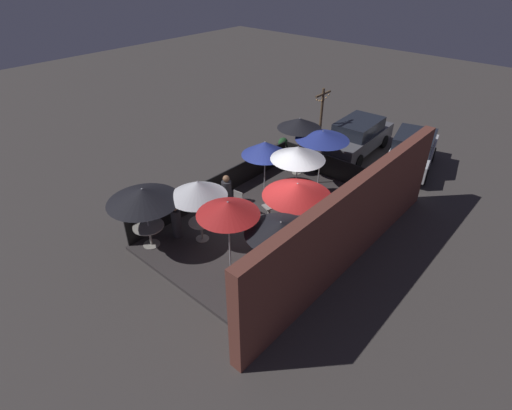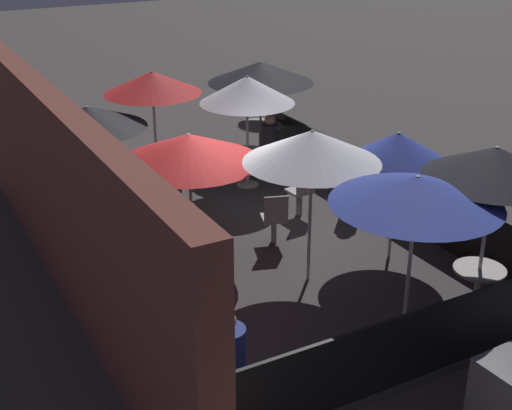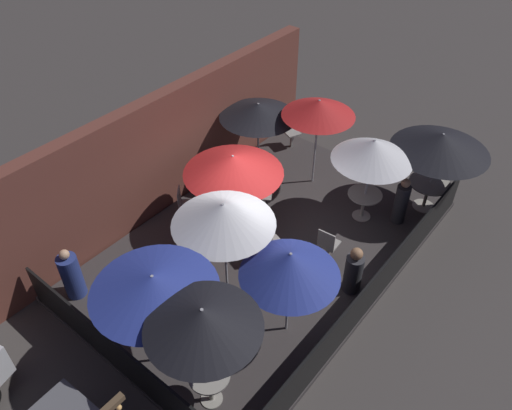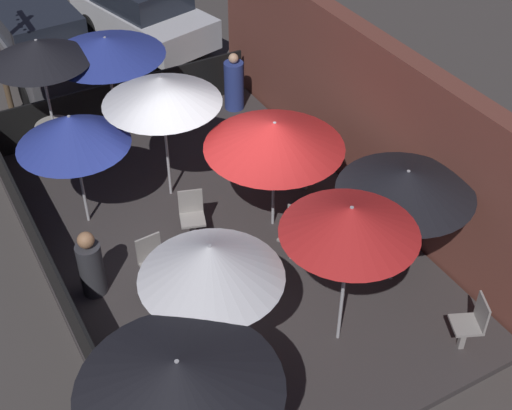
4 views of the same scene
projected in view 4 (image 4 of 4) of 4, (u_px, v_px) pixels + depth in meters
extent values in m
plane|color=#423D3A|center=(219.00, 245.00, 11.94)|extent=(60.00, 60.00, 0.00)
cube|color=#383333|center=(219.00, 243.00, 11.91)|extent=(8.48, 5.55, 0.12)
cube|color=brown|center=(374.00, 121.00, 12.12)|extent=(10.08, 0.36, 3.03)
cube|color=black|center=(53.00, 276.00, 10.54)|extent=(8.28, 0.05, 0.95)
cube|color=black|center=(125.00, 101.00, 14.41)|extent=(0.05, 5.35, 0.95)
cylinder|color=#B2B2B7|center=(213.00, 309.00, 9.17)|extent=(0.05, 0.05, 2.22)
cone|color=silver|center=(211.00, 262.00, 8.63)|extent=(1.84, 1.84, 0.52)
cone|color=black|center=(178.00, 375.00, 7.38)|extent=(2.27, 2.27, 0.45)
cylinder|color=#B2B2B7|center=(49.00, 103.00, 12.89)|extent=(0.05, 0.05, 2.49)
cone|color=black|center=(38.00, 51.00, 12.23)|extent=(1.80, 1.80, 0.41)
cylinder|color=#B2B2B7|center=(344.00, 277.00, 9.48)|extent=(0.05, 0.05, 2.42)
cone|color=red|center=(351.00, 220.00, 8.85)|extent=(1.80, 1.80, 0.41)
cylinder|color=#B2B2B7|center=(274.00, 176.00, 11.56)|extent=(0.05, 0.05, 2.04)
cone|color=red|center=(274.00, 135.00, 11.06)|extent=(2.24, 2.24, 0.45)
cylinder|color=#B2B2B7|center=(166.00, 138.00, 12.10)|extent=(0.05, 0.05, 2.36)
cone|color=silver|center=(161.00, 90.00, 11.51)|extent=(1.98, 1.98, 0.47)
cylinder|color=#B2B2B7|center=(79.00, 171.00, 11.61)|extent=(0.05, 0.05, 2.10)
cone|color=#283893|center=(71.00, 130.00, 11.11)|extent=(1.81, 1.81, 0.53)
cylinder|color=#B2B2B7|center=(399.00, 228.00, 10.51)|extent=(0.05, 0.05, 2.09)
cone|color=black|center=(407.00, 182.00, 9.97)|extent=(1.99, 1.99, 0.38)
cylinder|color=#B2B2B7|center=(113.00, 93.00, 13.34)|extent=(0.05, 0.05, 2.29)
cone|color=#283893|center=(106.00, 46.00, 12.73)|extent=(2.12, 2.12, 0.36)
cylinder|color=#9E998E|center=(216.00, 363.00, 9.87)|extent=(0.45, 0.45, 0.02)
cylinder|color=#9E998E|center=(215.00, 348.00, 9.66)|extent=(0.08, 0.08, 0.67)
cylinder|color=#9E998E|center=(214.00, 331.00, 9.44)|extent=(0.82, 0.82, 0.04)
cylinder|color=#9E998E|center=(61.00, 158.00, 13.66)|extent=(0.39, 0.39, 0.02)
cylinder|color=#9E998E|center=(58.00, 143.00, 13.44)|extent=(0.08, 0.08, 0.74)
cylinder|color=#9E998E|center=(54.00, 126.00, 13.20)|extent=(0.70, 0.70, 0.04)
cube|color=gray|center=(157.00, 278.00, 10.86)|extent=(0.09, 0.09, 0.45)
cube|color=gray|center=(155.00, 266.00, 10.70)|extent=(0.43, 0.43, 0.04)
cube|color=gray|center=(148.00, 248.00, 10.67)|extent=(0.06, 0.40, 0.44)
cube|color=gray|center=(293.00, 248.00, 11.39)|extent=(0.11, 0.11, 0.43)
cube|color=gray|center=(294.00, 237.00, 11.24)|extent=(0.55, 0.55, 0.04)
cube|color=gray|center=(299.00, 219.00, 11.22)|extent=(0.35, 0.24, 0.44)
cube|color=gray|center=(193.00, 230.00, 11.74)|extent=(0.10, 0.10, 0.43)
cube|color=gray|center=(193.00, 219.00, 11.59)|extent=(0.51, 0.51, 0.04)
cube|color=gray|center=(190.00, 201.00, 11.58)|extent=(0.16, 0.39, 0.44)
cube|color=gray|center=(306.00, 178.00, 12.82)|extent=(0.11, 0.11, 0.45)
cube|color=gray|center=(306.00, 167.00, 12.66)|extent=(0.56, 0.56, 0.04)
cube|color=gray|center=(310.00, 151.00, 12.64)|extent=(0.32, 0.28, 0.44)
cube|color=gray|center=(463.00, 337.00, 9.96)|extent=(0.11, 0.11, 0.45)
cube|color=gray|center=(466.00, 325.00, 9.81)|extent=(0.53, 0.53, 0.04)
cube|color=gray|center=(482.00, 312.00, 9.67)|extent=(0.38, 0.19, 0.44)
cylinder|color=navy|center=(234.00, 86.00, 14.81)|extent=(0.49, 0.49, 1.05)
sphere|color=tan|center=(233.00, 58.00, 14.41)|extent=(0.21, 0.21, 0.21)
cylinder|color=#333338|center=(177.00, 385.00, 8.97)|extent=(0.36, 0.36, 1.03)
sphere|color=tan|center=(173.00, 353.00, 8.58)|extent=(0.22, 0.22, 0.22)
cylinder|color=#333338|center=(92.00, 269.00, 10.67)|extent=(0.48, 0.48, 0.91)
sphere|color=#9E704C|center=(86.00, 240.00, 10.31)|extent=(0.25, 0.25, 0.25)
cube|color=#5B5B60|center=(40.00, 46.00, 16.14)|extent=(4.51, 1.91, 0.70)
cube|color=#1E232D|center=(34.00, 19.00, 15.73)|extent=(2.51, 1.68, 0.60)
cylinder|color=black|center=(98.00, 76.00, 15.79)|extent=(0.65, 0.21, 0.64)
cylinder|color=black|center=(27.00, 95.00, 15.13)|extent=(0.65, 0.21, 0.64)
cylinder|color=black|center=(56.00, 29.00, 17.60)|extent=(0.65, 0.21, 0.64)
cube|color=silver|center=(143.00, 19.00, 17.26)|extent=(4.16, 2.57, 0.70)
cylinder|color=black|center=(201.00, 38.00, 17.23)|extent=(0.66, 0.33, 0.64)
cylinder|color=black|center=(147.00, 60.00, 16.38)|extent=(0.66, 0.33, 0.64)
cylinder|color=black|center=(143.00, 8.00, 18.59)|extent=(0.66, 0.33, 0.64)
cylinder|color=black|center=(90.00, 26.00, 17.74)|extent=(0.66, 0.33, 0.64)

